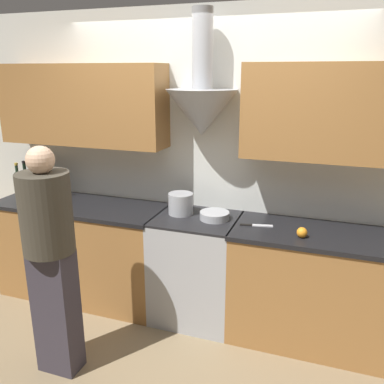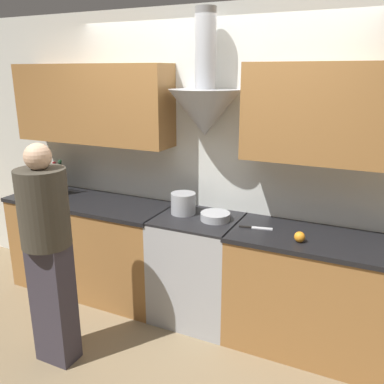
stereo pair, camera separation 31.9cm
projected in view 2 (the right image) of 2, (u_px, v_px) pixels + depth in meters
name	position (u px, v px, depth m)	size (l,w,h in m)	color
ground_plane	(180.00, 336.00, 3.33)	(12.00, 12.00, 0.00)	#847051
wall_back	(203.00, 145.00, 3.45)	(8.40, 0.58, 2.60)	silver
counter_left	(92.00, 245.00, 3.95)	(1.59, 0.62, 0.92)	#9E6B38
counter_right	(310.00, 293.00, 3.09)	(1.24, 0.62, 0.92)	#9E6B38
stove_range	(197.00, 268.00, 3.48)	(0.68, 0.60, 0.92)	#A8AAAF
wine_bottle_0	(34.00, 177.00, 4.10)	(0.07, 0.07, 0.32)	black
wine_bottle_1	(41.00, 178.00, 4.05)	(0.08, 0.08, 0.35)	black
wine_bottle_2	(48.00, 179.00, 4.02)	(0.07, 0.07, 0.34)	black
wine_bottle_3	(56.00, 181.00, 3.99)	(0.07, 0.07, 0.32)	black
wine_bottle_4	(62.00, 181.00, 3.95)	(0.08, 0.08, 0.34)	black
stock_pot	(183.00, 203.00, 3.43)	(0.21, 0.21, 0.18)	#A8AAAF
mixing_bowl	(215.00, 216.00, 3.30)	(0.24, 0.24, 0.06)	#A8AAAF
orange_fruit	(300.00, 237.00, 2.87)	(0.08, 0.08, 0.08)	orange
chefs_knife	(256.00, 228.00, 3.13)	(0.26, 0.08, 0.01)	silver
person_foreground_left	(48.00, 248.00, 2.83)	(0.34, 0.34, 1.64)	#38333D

